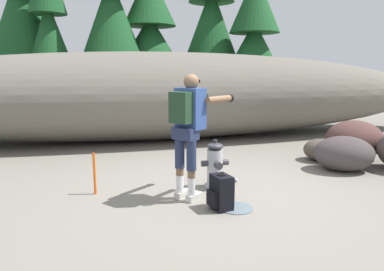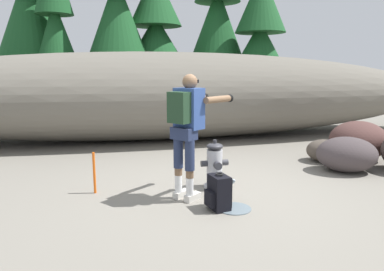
{
  "view_description": "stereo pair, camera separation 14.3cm",
  "coord_description": "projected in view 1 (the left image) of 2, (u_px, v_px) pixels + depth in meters",
  "views": [
    {
      "loc": [
        -1.5,
        -4.68,
        1.71
      ],
      "look_at": [
        -0.17,
        0.54,
        0.75
      ],
      "focal_mm": 33.36,
      "sensor_mm": 36.0,
      "label": 1
    },
    {
      "loc": [
        -1.36,
        -4.72,
        1.71
      ],
      "look_at": [
        -0.17,
        0.54,
        0.75
      ],
      "focal_mm": 33.36,
      "sensor_mm": 36.0,
      "label": 2
    }
  ],
  "objects": [
    {
      "name": "dirt_embankment",
      "position": [
        161.0,
        96.0,
        9.2
      ],
      "size": [
        15.97,
        3.2,
        2.22
      ],
      "primitive_type": "ellipsoid",
      "color": "#666056",
      "rests_on": "ground_plane"
    },
    {
      "name": "boulder_large",
      "position": [
        344.0,
        153.0,
        6.25
      ],
      "size": [
        1.25,
        1.13,
        0.61
      ],
      "primitive_type": "ellipsoid",
      "rotation": [
        0.0,
        0.0,
        5.91
      ],
      "color": "#433A3B",
      "rests_on": "ground_plane"
    },
    {
      "name": "boulder_outlier",
      "position": [
        320.0,
        150.0,
        6.97
      ],
      "size": [
        0.73,
        0.72,
        0.43
      ],
      "primitive_type": "ellipsoid",
      "rotation": [
        0.0,
        0.0,
        2.99
      ],
      "color": "#4A4138",
      "rests_on": "ground_plane"
    },
    {
      "name": "pine_tree_center",
      "position": [
        111.0,
        6.0,
        11.38
      ],
      "size": [
        2.36,
        2.36,
        6.78
      ],
      "color": "#47331E",
      "rests_on": "ground_plane"
    },
    {
      "name": "pine_tree_right",
      "position": [
        150.0,
        36.0,
        12.28
      ],
      "size": [
        2.77,
        2.77,
        5.16
      ],
      "color": "#47331E",
      "rests_on": "ground_plane"
    },
    {
      "name": "hydrant_water_jet",
      "position": [
        229.0,
        188.0,
        4.78
      ],
      "size": [
        0.43,
        0.97,
        0.42
      ],
      "color": "silver",
      "rests_on": "ground_plane"
    },
    {
      "name": "spare_backpack",
      "position": [
        221.0,
        193.0,
        4.49
      ],
      "size": [
        0.32,
        0.33,
        0.47
      ],
      "rotation": [
        0.0,
        0.0,
        3.31
      ],
      "color": "black",
      "rests_on": "ground_plane"
    },
    {
      "name": "fire_hydrant",
      "position": [
        215.0,
        166.0,
        5.33
      ],
      "size": [
        0.41,
        0.37,
        0.73
      ],
      "color": "#B2B2B7",
      "rests_on": "ground_plane"
    },
    {
      "name": "pine_tree_far_right",
      "position": [
        211.0,
        16.0,
        12.84
      ],
      "size": [
        2.54,
        2.54,
        6.99
      ],
      "color": "#47331E",
      "rests_on": "ground_plane"
    },
    {
      "name": "boulder_mid",
      "position": [
        354.0,
        140.0,
        7.09
      ],
      "size": [
        1.51,
        1.5,
        0.77
      ],
      "primitive_type": "ellipsoid",
      "rotation": [
        0.0,
        0.0,
        3.67
      ],
      "color": "#4F332F",
      "rests_on": "ground_plane"
    },
    {
      "name": "pine_tree_left",
      "position": [
        49.0,
        27.0,
        11.12
      ],
      "size": [
        1.81,
        1.81,
        5.79
      ],
      "color": "#47331E",
      "rests_on": "ground_plane"
    },
    {
      "name": "survey_stake",
      "position": [
        95.0,
        174.0,
        5.03
      ],
      "size": [
        0.04,
        0.04,
        0.6
      ],
      "primitive_type": "cylinder",
      "color": "#E55914",
      "rests_on": "ground_plane"
    },
    {
      "name": "ground_plane",
      "position": [
        213.0,
        194.0,
        5.14
      ],
      "size": [
        56.0,
        56.0,
        0.04
      ],
      "primitive_type": "cube",
      "color": "slate"
    },
    {
      "name": "utility_worker",
      "position": [
        190.0,
        121.0,
        4.73
      ],
      "size": [
        1.0,
        0.91,
        1.69
      ],
      "rotation": [
        0.0,
        0.0,
        0.66
      ],
      "color": "beige",
      "rests_on": "ground_plane"
    },
    {
      "name": "pine_tree_ridge_end",
      "position": [
        254.0,
        43.0,
        12.18
      ],
      "size": [
        2.65,
        2.65,
        5.02
      ],
      "color": "#47331E",
      "rests_on": "ground_plane"
    }
  ]
}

